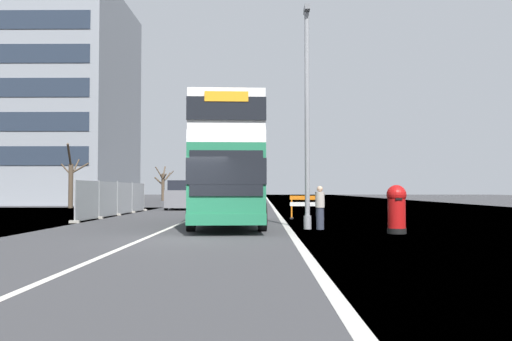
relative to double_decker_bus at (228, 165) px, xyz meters
name	(u,v)px	position (x,y,z in m)	size (l,w,h in m)	color
ground	(207,240)	(-0.24, -6.06, -2.55)	(140.00, 280.00, 0.10)	#38383A
double_decker_bus	(228,165)	(0.00, 0.00, 0.00)	(3.22, 11.30, 4.70)	#1E6B47
lamppost_foreground	(307,123)	(3.12, -2.42, 1.44)	(0.29, 0.70, 8.35)	gray
red_pillar_postbox	(397,207)	(5.92, -4.37, -1.61)	(0.65, 0.65, 1.62)	black
roadworks_barrier	(307,204)	(3.70, 4.30, -1.76)	(1.73, 0.69, 1.16)	orange
construction_site_fence	(117,199)	(-6.75, 7.79, -1.58)	(0.44, 13.80, 1.94)	#A8AAAD
car_oncoming_near	(181,196)	(-4.49, 16.70, -1.50)	(1.93, 4.26, 2.13)	slate
car_receding_mid	(248,195)	(0.25, 23.57, -1.49)	(2.04, 4.56, 2.17)	black
bare_tree_far_verge_near	(71,181)	(-13.79, 19.96, -0.32)	(2.32, 2.66, 5.08)	#4C3D2D
bare_tree_far_verge_mid	(163,184)	(-11.65, 47.99, -0.23)	(2.64, 2.46, 4.63)	#4C3D2D
pedestrian_at_kerb	(320,208)	(3.57, -2.58, -1.70)	(0.34, 0.34, 1.60)	#2D3342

